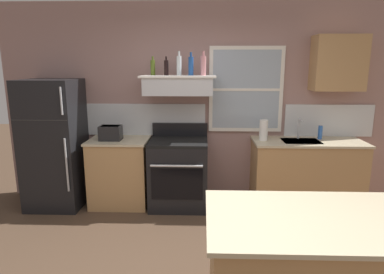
# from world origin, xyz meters

# --- Properties ---
(back_wall) EXTENTS (5.40, 0.11, 2.70)m
(back_wall) POSITION_xyz_m (0.03, 2.23, 1.35)
(back_wall) COLOR gray
(back_wall) RESTS_ON ground_plane
(refrigerator) EXTENTS (0.70, 0.72, 1.70)m
(refrigerator) POSITION_xyz_m (-1.90, 1.84, 0.85)
(refrigerator) COLOR black
(refrigerator) RESTS_ON ground_plane
(counter_left_of_stove) EXTENTS (0.79, 0.63, 0.91)m
(counter_left_of_stove) POSITION_xyz_m (-1.05, 1.90, 0.46)
(counter_left_of_stove) COLOR tan
(counter_left_of_stove) RESTS_ON ground_plane
(toaster) EXTENTS (0.30, 0.20, 0.19)m
(toaster) POSITION_xyz_m (-1.14, 1.85, 1.01)
(toaster) COLOR black
(toaster) RESTS_ON counter_left_of_stove
(stove_range) EXTENTS (0.76, 0.69, 1.09)m
(stove_range) POSITION_xyz_m (-0.25, 1.86, 0.46)
(stove_range) COLOR black
(stove_range) RESTS_ON ground_plane
(range_hood_shelf) EXTENTS (0.96, 0.52, 0.24)m
(range_hood_shelf) POSITION_xyz_m (-0.25, 1.96, 1.62)
(range_hood_shelf) COLOR silver
(bottle_olive_oil_square) EXTENTS (0.06, 0.06, 0.24)m
(bottle_olive_oil_square) POSITION_xyz_m (-0.58, 2.00, 1.85)
(bottle_olive_oil_square) COLOR #4C601E
(bottle_olive_oil_square) RESTS_ON range_hood_shelf
(bottle_balsamic_dark) EXTENTS (0.06, 0.06, 0.24)m
(bottle_balsamic_dark) POSITION_xyz_m (-0.41, 1.95, 1.85)
(bottle_balsamic_dark) COLOR black
(bottle_balsamic_dark) RESTS_ON range_hood_shelf
(bottle_clear_tall) EXTENTS (0.06, 0.06, 0.30)m
(bottle_clear_tall) POSITION_xyz_m (-0.24, 1.98, 1.87)
(bottle_clear_tall) COLOR silver
(bottle_clear_tall) RESTS_ON range_hood_shelf
(bottle_blue_liqueur) EXTENTS (0.07, 0.07, 0.29)m
(bottle_blue_liqueur) POSITION_xyz_m (-0.09, 1.94, 1.87)
(bottle_blue_liqueur) COLOR #1E478C
(bottle_blue_liqueur) RESTS_ON range_hood_shelf
(bottle_rose_pink) EXTENTS (0.07, 0.07, 0.30)m
(bottle_rose_pink) POSITION_xyz_m (0.07, 1.95, 1.87)
(bottle_rose_pink) COLOR #C67F84
(bottle_rose_pink) RESTS_ON range_hood_shelf
(counter_right_with_sink) EXTENTS (1.43, 0.63, 0.91)m
(counter_right_with_sink) POSITION_xyz_m (1.45, 1.90, 0.46)
(counter_right_with_sink) COLOR tan
(counter_right_with_sink) RESTS_ON ground_plane
(sink_faucet) EXTENTS (0.03, 0.17, 0.28)m
(sink_faucet) POSITION_xyz_m (1.35, 2.00, 1.08)
(sink_faucet) COLOR silver
(sink_faucet) RESTS_ON counter_right_with_sink
(paper_towel_roll) EXTENTS (0.11, 0.11, 0.27)m
(paper_towel_roll) POSITION_xyz_m (0.86, 1.90, 1.04)
(paper_towel_roll) COLOR white
(paper_towel_roll) RESTS_ON counter_right_with_sink
(dish_soap_bottle) EXTENTS (0.06, 0.06, 0.18)m
(dish_soap_bottle) POSITION_xyz_m (1.63, 2.00, 1.00)
(dish_soap_bottle) COLOR blue
(dish_soap_bottle) RESTS_ON counter_right_with_sink
(upper_cabinet_right) EXTENTS (0.64, 0.32, 0.70)m
(upper_cabinet_right) POSITION_xyz_m (1.80, 2.04, 1.90)
(upper_cabinet_right) COLOR tan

